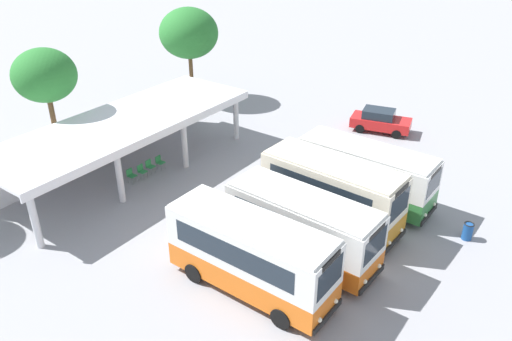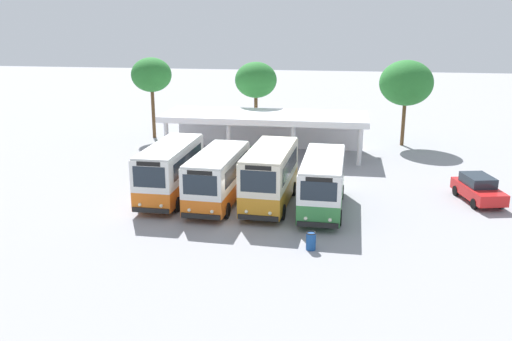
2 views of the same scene
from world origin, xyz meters
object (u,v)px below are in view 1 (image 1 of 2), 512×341
Objects in this scene: waiting_chair_fourth_seat at (160,161)px; city_bus_fourth_amber at (365,172)px; parked_car_flank at (380,120)px; litter_bin_apron at (468,231)px; waiting_chair_end_by_column at (131,174)px; waiting_chair_second_from_end at (142,170)px; waiting_chair_middle_seat at (150,165)px; city_bus_nearest_orange at (251,253)px; city_bus_second_in_row at (302,225)px; city_bus_middle_cream at (332,192)px.

city_bus_fourth_amber is at bearing -71.49° from waiting_chair_fourth_seat.
parked_car_flank reaches higher than litter_bin_apron.
waiting_chair_end_by_column is at bearing 108.33° from litter_bin_apron.
waiting_chair_second_from_end is 0.73m from waiting_chair_middle_seat.
city_bus_nearest_orange is 8.68× the size of waiting_chair_fourth_seat.
city_bus_second_in_row is 11.84m from waiting_chair_middle_seat.
waiting_chair_second_from_end is at bearing 106.27° from litter_bin_apron.
city_bus_nearest_orange is 12.36m from waiting_chair_fourth_seat.
litter_bin_apron is (5.81, -17.55, -0.07)m from waiting_chair_end_by_column.
city_bus_middle_cream is 6.85m from litter_bin_apron.
city_bus_fourth_amber reaches higher than waiting_chair_middle_seat.
parked_car_flank is at bearing 42.57° from litter_bin_apron.
litter_bin_apron is (2.84, -6.05, -1.49)m from city_bus_middle_cream.
waiting_chair_middle_seat is 0.96× the size of litter_bin_apron.
waiting_chair_second_from_end is at bearing 101.16° from city_bus_middle_cream.
city_bus_nearest_orange is at bearing 175.78° from city_bus_fourth_amber.
city_bus_fourth_amber is at bearing -6.33° from city_bus_middle_cream.
waiting_chair_fourth_seat is at bearing 101.80° from litter_bin_apron.
city_bus_nearest_orange reaches higher than waiting_chair_middle_seat.
city_bus_middle_cream reaches higher than city_bus_second_in_row.
waiting_chair_second_from_end is 18.16m from litter_bin_apron.
city_bus_nearest_orange is 18.93m from parked_car_flank.
waiting_chair_end_by_column is at bearing 104.49° from city_bus_middle_cream.
waiting_chair_fourth_seat is (0.73, -0.10, 0.00)m from waiting_chair_middle_seat.
city_bus_fourth_amber reaches higher than waiting_chair_end_by_column.
waiting_chair_middle_seat is at bearing 66.95° from city_bus_nearest_orange.
city_bus_second_in_row is 1.66× the size of parked_car_flank.
city_bus_middle_cream is 8.43× the size of waiting_chair_middle_seat.
parked_car_flank is 5.13× the size of waiting_chair_fourth_seat.
city_bus_second_in_row is 8.52× the size of waiting_chair_second_from_end.
parked_car_flank is at bearing -32.74° from waiting_chair_fourth_seat.
city_bus_second_in_row is 8.14× the size of litter_bin_apron.
waiting_chair_end_by_column is 0.96× the size of litter_bin_apron.
waiting_chair_end_by_column is (3.28, 11.15, -1.37)m from city_bus_nearest_orange.
waiting_chair_second_from_end is (0.73, -0.12, 0.00)m from waiting_chair_end_by_column.
waiting_chair_second_from_end is (-2.24, 11.37, -1.42)m from city_bus_middle_cream.
city_bus_nearest_orange is at bearing -106.37° from waiting_chair_end_by_column.
city_bus_second_in_row is at bearing 135.62° from litter_bin_apron.
city_bus_second_in_row is (3.12, -0.56, -0.11)m from city_bus_nearest_orange.
city_bus_nearest_orange is 0.99× the size of city_bus_fourth_amber.
waiting_chair_second_from_end is 1.00× the size of waiting_chair_fourth_seat.
city_bus_fourth_amber is 9.93m from parked_car_flank.
city_bus_second_in_row is 8.52× the size of waiting_chair_end_by_column.
city_bus_nearest_orange is at bearing -172.50° from parked_car_flank.
city_bus_second_in_row is 11.87m from waiting_chair_fourth_seat.
parked_car_flank is 5.13× the size of waiting_chair_end_by_column.
waiting_chair_second_from_end is at bearing 179.22° from waiting_chair_fourth_seat.
city_bus_second_in_row is at bearing -90.75° from waiting_chair_end_by_column.
waiting_chair_fourth_seat is 0.96× the size of litter_bin_apron.
parked_car_flank is 17.05m from waiting_chair_second_from_end.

